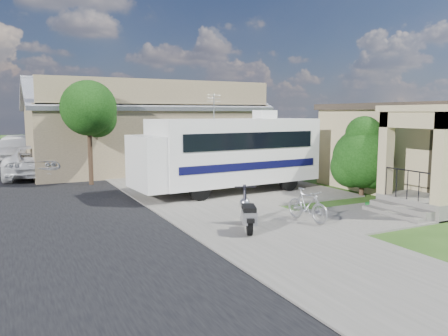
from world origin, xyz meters
name	(u,v)px	position (x,y,z in m)	size (l,w,h in m)	color
ground	(277,220)	(0.00, 0.00, 0.00)	(120.00, 120.00, 0.00)	#203F11
sidewalk_slab	(146,177)	(-1.00, 10.00, 0.03)	(4.00, 80.00, 0.06)	#5B5952
driveway_slab	(246,191)	(1.50, 4.50, 0.03)	(7.00, 6.00, 0.05)	#5B5952
walk_slab	(376,215)	(3.00, -1.00, 0.03)	(4.00, 3.00, 0.05)	#5B5952
house	(438,147)	(8.88, 1.43, 1.78)	(9.47, 7.80, 3.54)	tan
warehouse	(142,133)	(0.00, 13.97, 1.99)	(12.50, 8.40, 5.04)	#78664B
street_tree_a	(91,111)	(-3.70, 9.05, 3.25)	(2.44, 2.40, 4.58)	#321F16
street_tree_b	(63,109)	(-3.70, 19.05, 3.39)	(2.44, 2.40, 4.73)	#321F16
street_tree_c	(50,114)	(-3.70, 28.05, 3.10)	(2.44, 2.40, 4.42)	#321F16
motorhome	(229,152)	(0.77, 4.59, 1.65)	(7.65, 2.88, 3.84)	white
shrub	(363,155)	(5.00, 1.70, 1.56)	(2.49, 2.37, 3.05)	#321F16
scooter	(248,214)	(-1.49, -0.85, 0.50)	(0.92, 1.62, 1.11)	black
bicycle	(307,207)	(0.55, -0.74, 0.47)	(0.44, 1.57, 0.94)	#94959A
pickup_truck	(37,161)	(-5.73, 12.85, 0.79)	(2.63, 5.71, 1.59)	white
van	(15,150)	(-6.56, 19.61, 0.86)	(2.41, 5.93, 1.72)	white
garden_hose	(370,206)	(3.69, -0.08, 0.08)	(0.34, 0.34, 0.15)	#146621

